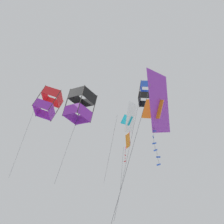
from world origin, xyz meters
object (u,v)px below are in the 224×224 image
object	(u,v)px
kite_box_near_right	(80,106)
kite_delta_near_left	(158,104)
kite_box_mid_left	(48,103)
kite_delta_highest	(130,118)
kite_diamond_far_centre	(128,141)
kite_box_low_drifter	(147,94)

from	to	relation	value
kite_box_near_right	kite_delta_near_left	world-z (taller)	kite_box_near_right
kite_box_mid_left	kite_delta_highest	xyz separation A→B (m)	(-6.61, -0.54, 0.26)
kite_box_mid_left	kite_diamond_far_centre	distance (m)	6.63
kite_box_mid_left	kite_box_near_right	distance (m)	2.92
kite_box_mid_left	kite_delta_highest	bearing A→B (deg)	-68.97
kite_delta_near_left	kite_diamond_far_centre	xyz separation A→B (m)	(-1.73, -9.86, 4.37)
kite_delta_highest	kite_diamond_far_centre	xyz separation A→B (m)	(0.42, 0.60, -2.64)
kite_box_mid_left	kite_delta_near_left	world-z (taller)	kite_box_mid_left
kite_delta_highest	kite_delta_near_left	distance (m)	12.77
kite_box_near_right	kite_delta_highest	world-z (taller)	kite_delta_highest
kite_box_mid_left	kite_box_low_drifter	world-z (taller)	kite_box_mid_left
kite_box_near_right	kite_diamond_far_centre	bearing A→B (deg)	-16.96
kite_box_low_drifter	kite_delta_highest	xyz separation A→B (m)	(-0.80, -5.98, 2.50)
kite_box_low_drifter	kite_diamond_far_centre	size ratio (longest dim) A/B	1.79
kite_box_low_drifter	kite_delta_highest	bearing A→B (deg)	15.38
kite_box_mid_left	kite_box_low_drifter	distance (m)	8.27
kite_box_low_drifter	kite_delta_near_left	distance (m)	6.50
kite_delta_highest	kite_diamond_far_centre	world-z (taller)	kite_delta_highest
kite_box_low_drifter	kite_box_near_right	bearing A→B (deg)	66.99
kite_box_low_drifter	kite_delta_near_left	size ratio (longest dim) A/B	0.95
kite_box_mid_left	kite_delta_near_left	size ratio (longest dim) A/B	0.78
kite_box_near_right	kite_delta_near_left	size ratio (longest dim) A/B	0.79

